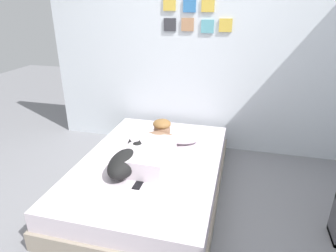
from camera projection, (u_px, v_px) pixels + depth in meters
ground_plane at (161, 226)px, 2.56m from camera, size 11.69×11.69×0.00m
back_wall at (197, 51)px, 3.59m from camera, size 3.85×0.12×2.50m
bed at (151, 175)px, 3.01m from camera, size 1.39×2.08×0.35m
pillow at (177, 136)px, 3.32m from camera, size 0.52×0.32×0.11m
person_lying at (152, 148)px, 2.95m from camera, size 0.43×0.92×0.27m
dog at (126, 161)px, 2.70m from camera, size 0.26×0.57×0.21m
coffee_cup at (181, 139)px, 3.31m from camera, size 0.12×0.09×0.07m
cell_phone at (138, 185)px, 2.53m from camera, size 0.07×0.14×0.01m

